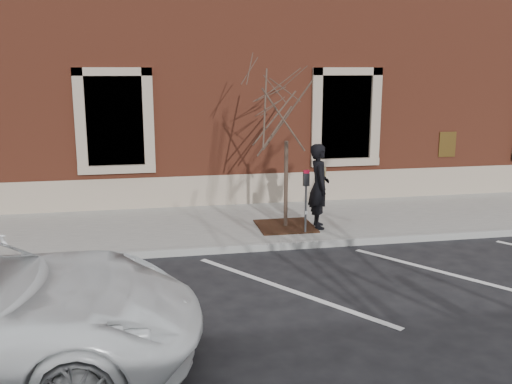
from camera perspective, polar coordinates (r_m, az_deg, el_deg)
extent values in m
plane|color=#28282B|center=(11.85, 0.55, -5.81)|extent=(120.00, 120.00, 0.00)
cube|color=#B0AEA5|center=(13.47, -0.93, -3.24)|extent=(40.00, 3.50, 0.15)
cube|color=#9E9E99|center=(11.78, 0.60, -5.54)|extent=(40.00, 0.12, 0.15)
cube|color=brown|center=(18.93, -4.21, 13.21)|extent=(40.00, 8.50, 8.00)
cube|color=tan|center=(15.07, -2.11, 0.28)|extent=(40.00, 0.06, 0.80)
cube|color=black|center=(14.76, -13.91, 6.95)|extent=(1.40, 0.30, 2.20)
cube|color=tan|center=(14.75, -13.70, 2.24)|extent=(1.90, 0.20, 0.20)
cube|color=black|center=(15.65, 8.78, 7.44)|extent=(1.40, 0.30, 2.20)
cube|color=tan|center=(15.63, 8.85, 3.00)|extent=(1.90, 0.20, 0.20)
imported|color=black|center=(12.80, 6.32, 0.59)|extent=(0.55, 0.75, 1.90)
cylinder|color=#595B60|center=(12.38, 4.99, -1.79)|extent=(0.05, 0.05, 1.06)
cube|color=black|center=(12.24, 5.05, 1.25)|extent=(0.13, 0.10, 0.28)
cube|color=#A60B25|center=(12.21, 5.06, 2.04)|extent=(0.12, 0.09, 0.06)
cube|color=white|center=(12.35, 5.04, -2.08)|extent=(0.05, 0.00, 0.07)
cube|color=#371911|center=(13.00, 2.96, -3.42)|extent=(1.26, 1.26, 0.03)
cylinder|color=#4B3B2E|center=(12.77, 3.01, 0.75)|extent=(0.09, 0.09, 1.96)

